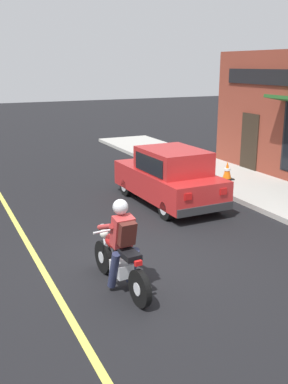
# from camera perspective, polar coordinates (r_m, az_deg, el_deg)

# --- Properties ---
(ground_plane) EXTENTS (80.00, 80.00, 0.00)m
(ground_plane) POSITION_cam_1_polar(r_m,az_deg,el_deg) (8.88, -0.45, -9.05)
(ground_plane) COLOR black
(sidewalk_curb) EXTENTS (2.60, 22.00, 0.14)m
(sidewalk_curb) POSITION_cam_1_polar(r_m,az_deg,el_deg) (14.04, 14.72, 0.20)
(sidewalk_curb) COLOR #ADAAA3
(sidewalk_curb) RESTS_ON ground
(lane_stripe) EXTENTS (0.12, 19.80, 0.01)m
(lane_stripe) POSITION_cam_1_polar(r_m,az_deg,el_deg) (11.08, -15.62, -4.44)
(lane_stripe) COLOR #D1C64C
(lane_stripe) RESTS_ON ground
(motorcycle_with_rider) EXTENTS (0.58, 2.02, 1.62)m
(motorcycle_with_rider) POSITION_cam_1_polar(r_m,az_deg,el_deg) (7.69, -2.98, -7.65)
(motorcycle_with_rider) COLOR black
(motorcycle_with_rider) RESTS_ON ground
(car_hatchback) EXTENTS (1.73, 3.82, 1.57)m
(car_hatchback) POSITION_cam_1_polar(r_m,az_deg,el_deg) (12.35, 3.22, 1.91)
(car_hatchback) COLOR black
(car_hatchback) RESTS_ON ground
(traffic_cone) EXTENTS (0.36, 0.36, 0.60)m
(traffic_cone) POSITION_cam_1_polar(r_m,az_deg,el_deg) (14.78, 10.52, 2.67)
(traffic_cone) COLOR black
(traffic_cone) RESTS_ON sidewalk_curb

